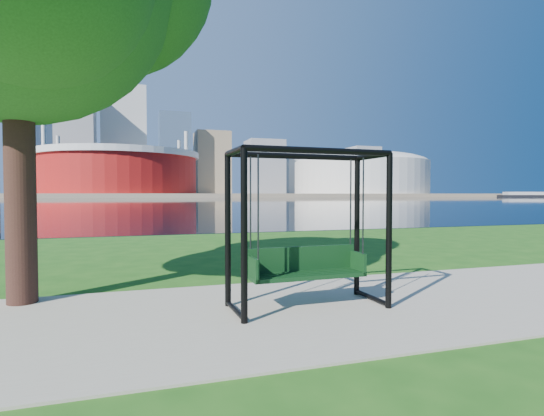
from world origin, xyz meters
name	(u,v)px	position (x,y,z in m)	size (l,w,h in m)	color
ground	(271,304)	(0.00, 0.00, 0.00)	(900.00, 900.00, 0.00)	#1E5114
path	(281,311)	(0.00, -0.50, 0.01)	(120.00, 4.00, 0.03)	#9E937F
river	(145,201)	(0.00, 102.00, 0.01)	(900.00, 180.00, 0.02)	black
far_bank	(139,195)	(0.00, 306.00, 1.00)	(900.00, 228.00, 2.00)	#937F60
stadium	(120,171)	(-10.00, 235.00, 14.23)	(83.00, 83.00, 32.00)	maroon
arena	(360,172)	(135.00, 235.00, 15.87)	(84.00, 84.00, 26.56)	beige
skyline	(132,147)	(-4.27, 319.39, 35.89)	(392.00, 66.00, 96.50)	gray
swing	(307,233)	(0.44, -0.42, 1.15)	(2.36, 1.07, 2.39)	black
barge	(526,195)	(212.65, 181.74, 1.35)	(30.77, 16.69, 2.98)	black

